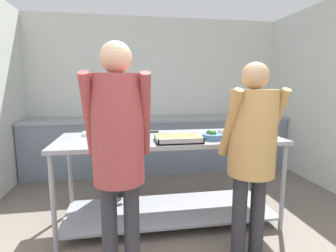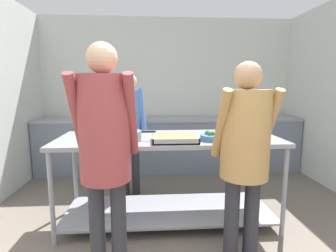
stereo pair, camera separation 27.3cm
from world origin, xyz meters
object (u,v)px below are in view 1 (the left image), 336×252
object	(u,v)px
serving_tray_roast	(178,139)
water_bottle	(255,110)
sauce_pan	(128,136)
cook_behind_counter	(124,121)
guest_serving_right	(252,143)
serving_tray_vegetables	(241,135)
guest_serving_left	(118,142)
plate_stack	(93,133)
broccoli_bowl	(212,136)

from	to	relation	value
serving_tray_roast	water_bottle	world-z (taller)	water_bottle
sauce_pan	cook_behind_counter	distance (m)	0.91
guest_serving_right	serving_tray_roast	bearing A→B (deg)	134.98
guest_serving_right	serving_tray_vegetables	bearing A→B (deg)	72.56
serving_tray_roast	guest_serving_right	world-z (taller)	guest_serving_right
serving_tray_roast	guest_serving_left	bearing A→B (deg)	-130.88
cook_behind_counter	water_bottle	xyz separation A→B (m)	(2.38, 1.10, 0.02)
guest_serving_right	plate_stack	bearing A→B (deg)	144.02
plate_stack	broccoli_bowl	bearing A→B (deg)	-20.60
guest_serving_left	broccoli_bowl	bearing A→B (deg)	36.32
sauce_pan	cook_behind_counter	xyz separation A→B (m)	(-0.03, 0.91, 0.02)
plate_stack	guest_serving_right	xyz separation A→B (m)	(1.34, -0.98, 0.06)
serving_tray_roast	guest_serving_left	xyz separation A→B (m)	(-0.55, -0.64, 0.13)
plate_stack	water_bottle	world-z (taller)	water_bottle
broccoli_bowl	guest_serving_left	distance (m)	1.13
serving_tray_vegetables	cook_behind_counter	world-z (taller)	cook_behind_counter
broccoli_bowl	serving_tray_vegetables	world-z (taller)	broccoli_bowl
guest_serving_left	cook_behind_counter	bearing A→B (deg)	88.35
cook_behind_counter	water_bottle	world-z (taller)	cook_behind_counter
guest_serving_left	guest_serving_right	size ratio (longest dim) A/B	1.06
guest_serving_right	cook_behind_counter	world-z (taller)	guest_serving_right
broccoli_bowl	cook_behind_counter	distance (m)	1.28
guest_serving_left	guest_serving_right	bearing A→B (deg)	7.42
plate_stack	guest_serving_left	bearing A→B (deg)	-75.18
sauce_pan	guest_serving_right	world-z (taller)	guest_serving_right
broccoli_bowl	sauce_pan	bearing A→B (deg)	176.83
guest_serving_right	broccoli_bowl	bearing A→B (deg)	105.70
guest_serving_left	water_bottle	size ratio (longest dim) A/B	7.33
plate_stack	guest_serving_right	world-z (taller)	guest_serving_right
serving_tray_roast	cook_behind_counter	world-z (taller)	cook_behind_counter
cook_behind_counter	water_bottle	distance (m)	2.62
sauce_pan	serving_tray_vegetables	size ratio (longest dim) A/B	1.15
guest_serving_right	water_bottle	distance (m)	2.93
sauce_pan	cook_behind_counter	bearing A→B (deg)	92.01
broccoli_bowl	cook_behind_counter	xyz separation A→B (m)	(-0.85, 0.95, 0.04)
serving_tray_roast	serving_tray_vegetables	size ratio (longest dim) A/B	1.12
serving_tray_vegetables	guest_serving_left	size ratio (longest dim) A/B	0.22
serving_tray_vegetables	cook_behind_counter	xyz separation A→B (m)	(-1.18, 0.90, 0.05)
guest_serving_left	sauce_pan	bearing A→B (deg)	83.68
serving_tray_vegetables	guest_serving_left	bearing A→B (deg)	-149.91
guest_serving_left	guest_serving_right	world-z (taller)	guest_serving_left
guest_serving_right	water_bottle	size ratio (longest dim) A/B	6.88
broccoli_bowl	serving_tray_vegetables	distance (m)	0.33
serving_tray_roast	broccoli_bowl	bearing A→B (deg)	4.37
plate_stack	broccoli_bowl	size ratio (longest dim) A/B	1.14
plate_stack	sauce_pan	distance (m)	0.55
plate_stack	cook_behind_counter	size ratio (longest dim) A/B	0.14
sauce_pan	water_bottle	xyz separation A→B (m)	(2.35, 2.01, 0.04)
water_bottle	plate_stack	bearing A→B (deg)	-149.46
serving_tray_vegetables	guest_serving_right	size ratio (longest dim) A/B	0.23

